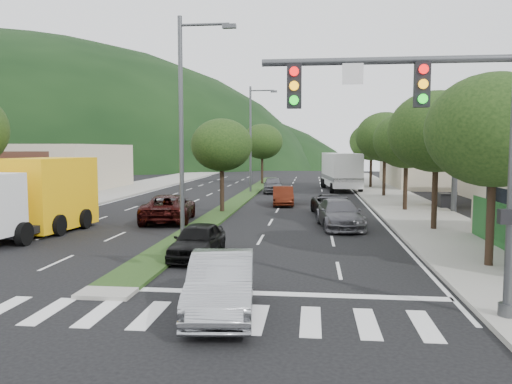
# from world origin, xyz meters

# --- Properties ---
(ground) EXTENTS (160.00, 160.00, 0.00)m
(ground) POSITION_xyz_m (0.00, 0.00, 0.00)
(ground) COLOR black
(ground) RESTS_ON ground
(sidewalk_right) EXTENTS (5.00, 90.00, 0.15)m
(sidewalk_right) POSITION_xyz_m (12.50, 25.00, 0.07)
(sidewalk_right) COLOR gray
(sidewalk_right) RESTS_ON ground
(sidewalk_left) EXTENTS (6.00, 90.00, 0.15)m
(sidewalk_left) POSITION_xyz_m (-13.00, 25.00, 0.07)
(sidewalk_left) COLOR gray
(sidewalk_left) RESTS_ON ground
(median) EXTENTS (1.60, 56.00, 0.12)m
(median) POSITION_xyz_m (0.00, 28.00, 0.06)
(median) COLOR #1B3613
(median) RESTS_ON ground
(crosswalk) EXTENTS (19.00, 2.20, 0.01)m
(crosswalk) POSITION_xyz_m (0.00, -2.00, 0.01)
(crosswalk) COLOR silver
(crosswalk) RESTS_ON ground
(traffic_signal) EXTENTS (6.12, 0.40, 7.00)m
(traffic_signal) POSITION_xyz_m (9.03, -1.54, 4.65)
(traffic_signal) COLOR #47494C
(traffic_signal) RESTS_ON ground
(gas_canopy) EXTENTS (12.20, 8.20, 5.25)m
(gas_canopy) POSITION_xyz_m (19.00, 22.00, 4.65)
(gas_canopy) COLOR silver
(gas_canopy) RESTS_ON ground
(bldg_left_far) EXTENTS (9.00, 14.00, 4.60)m
(bldg_left_far) POSITION_xyz_m (-19.00, 34.00, 2.30)
(bldg_left_far) COLOR #B7AA92
(bldg_left_far) RESTS_ON ground
(bldg_right_far) EXTENTS (10.00, 16.00, 5.20)m
(bldg_right_far) POSITION_xyz_m (19.50, 44.00, 2.60)
(bldg_right_far) COLOR #B7AA92
(bldg_right_far) RESTS_ON ground
(tree_r_a) EXTENTS (4.60, 4.60, 6.63)m
(tree_r_a) POSITION_xyz_m (12.00, 4.00, 4.82)
(tree_r_a) COLOR black
(tree_r_a) RESTS_ON sidewalk_right
(tree_r_b) EXTENTS (4.80, 4.80, 6.94)m
(tree_r_b) POSITION_xyz_m (12.00, 12.00, 5.04)
(tree_r_b) COLOR black
(tree_r_b) RESTS_ON sidewalk_right
(tree_r_c) EXTENTS (4.40, 4.40, 6.48)m
(tree_r_c) POSITION_xyz_m (12.00, 20.00, 4.75)
(tree_r_c) COLOR black
(tree_r_c) RESTS_ON sidewalk_right
(tree_r_d) EXTENTS (5.00, 5.00, 7.17)m
(tree_r_d) POSITION_xyz_m (12.00, 30.00, 5.18)
(tree_r_d) COLOR black
(tree_r_d) RESTS_ON sidewalk_right
(tree_r_e) EXTENTS (4.60, 4.60, 6.71)m
(tree_r_e) POSITION_xyz_m (12.00, 40.00, 4.89)
(tree_r_e) COLOR black
(tree_r_e) RESTS_ON sidewalk_right
(tree_med_near) EXTENTS (4.00, 4.00, 6.02)m
(tree_med_near) POSITION_xyz_m (0.00, 18.00, 4.43)
(tree_med_near) COLOR black
(tree_med_near) RESTS_ON median
(tree_med_far) EXTENTS (4.80, 4.80, 6.94)m
(tree_med_far) POSITION_xyz_m (0.00, 44.00, 5.01)
(tree_med_far) COLOR black
(tree_med_far) RESTS_ON median
(streetlight_near) EXTENTS (2.60, 0.25, 10.00)m
(streetlight_near) POSITION_xyz_m (0.21, 8.00, 5.58)
(streetlight_near) COLOR #47494C
(streetlight_near) RESTS_ON ground
(streetlight_mid) EXTENTS (2.60, 0.25, 10.00)m
(streetlight_mid) POSITION_xyz_m (0.21, 33.00, 5.58)
(streetlight_mid) COLOR #47494C
(streetlight_mid) RESTS_ON ground
(sedan_silver) EXTENTS (2.10, 4.73, 1.51)m
(sedan_silver) POSITION_xyz_m (3.57, -1.60, 0.75)
(sedan_silver) COLOR #999BA0
(sedan_silver) RESTS_ON ground
(suv_maroon) EXTENTS (3.37, 6.01, 1.59)m
(suv_maroon) POSITION_xyz_m (-2.34, 13.80, 0.79)
(suv_maroon) COLOR black
(suv_maroon) RESTS_ON ground
(car_queue_a) EXTENTS (1.75, 4.01, 1.34)m
(car_queue_a) POSITION_xyz_m (1.50, 4.62, 0.67)
(car_queue_a) COLOR black
(car_queue_a) RESTS_ON ground
(car_queue_b) EXTENTS (2.69, 5.36, 1.49)m
(car_queue_b) POSITION_xyz_m (7.29, 12.62, 0.75)
(car_queue_b) COLOR #4B4B50
(car_queue_b) RESTS_ON ground
(car_queue_c) EXTENTS (1.82, 4.35, 1.40)m
(car_queue_c) POSITION_xyz_m (3.70, 22.85, 0.70)
(car_queue_c) COLOR #49180C
(car_queue_c) RESTS_ON ground
(car_queue_d) EXTENTS (2.76, 4.96, 1.31)m
(car_queue_d) POSITION_xyz_m (7.08, 17.62, 0.66)
(car_queue_d) COLOR black
(car_queue_d) RESTS_ON ground
(car_queue_e) EXTENTS (2.19, 4.59, 1.51)m
(car_queue_e) POSITION_xyz_m (2.11, 33.14, 0.76)
(car_queue_e) COLOR #56565C
(car_queue_e) RESTS_ON ground
(box_truck) EXTENTS (3.59, 7.80, 3.73)m
(box_truck) POSITION_xyz_m (-7.55, 9.11, 1.76)
(box_truck) COLOR silver
(box_truck) RESTS_ON ground
(motorhome) EXTENTS (3.90, 9.95, 3.73)m
(motorhome) POSITION_xyz_m (8.69, 37.12, 1.99)
(motorhome) COLOR silver
(motorhome) RESTS_ON ground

